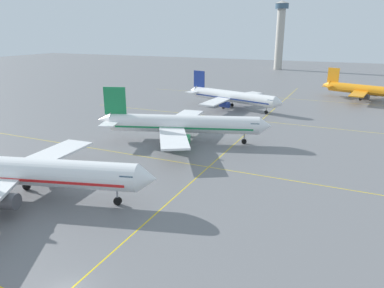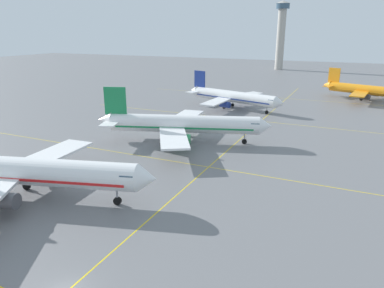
{
  "view_description": "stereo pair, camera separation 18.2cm",
  "coord_description": "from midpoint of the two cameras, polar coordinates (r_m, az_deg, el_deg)",
  "views": [
    {
      "loc": [
        23.28,
        -21.16,
        24.6
      ],
      "look_at": [
        -1.59,
        33.45,
        5.54
      ],
      "focal_mm": 33.43,
      "sensor_mm": 36.0,
      "label": 1
    },
    {
      "loc": [
        23.44,
        -21.09,
        24.6
      ],
      "look_at": [
        -1.59,
        33.45,
        5.54
      ],
      "focal_mm": 33.43,
      "sensor_mm": 36.0,
      "label": 2
    }
  ],
  "objects": [
    {
      "name": "control_tower",
      "position": [
        248.54,
        14.06,
        17.12
      ],
      "size": [
        8.82,
        8.82,
        42.88
      ],
      "color": "#ADA89E",
      "rests_on": "ground"
    },
    {
      "name": "airliner_far_left_stand",
      "position": [
        147.96,
        26.37,
        7.7
      ],
      "size": [
        34.14,
        29.21,
        10.91
      ],
      "color": "orange",
      "rests_on": "ground"
    },
    {
      "name": "airliner_front_gate",
      "position": [
        59.67,
        -25.42,
        -3.96
      ],
      "size": [
        40.77,
        34.77,
        12.88
      ],
      "color": "white",
      "rests_on": "ground"
    },
    {
      "name": "airliner_second_row",
      "position": [
        81.7,
        -1.58,
        3.2
      ],
      "size": [
        39.17,
        33.5,
        12.49
      ],
      "color": "white",
      "rests_on": "ground"
    },
    {
      "name": "taxiway_markings",
      "position": [
        85.43,
        7.73,
        0.72
      ],
      "size": [
        113.76,
        173.9,
        0.01
      ],
      "color": "yellow",
      "rests_on": "ground"
    },
    {
      "name": "airliner_third_row",
      "position": [
        119.48,
        6.48,
        7.52
      ],
      "size": [
        35.89,
        30.6,
        11.33
      ],
      "color": "white",
      "rests_on": "ground"
    }
  ]
}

